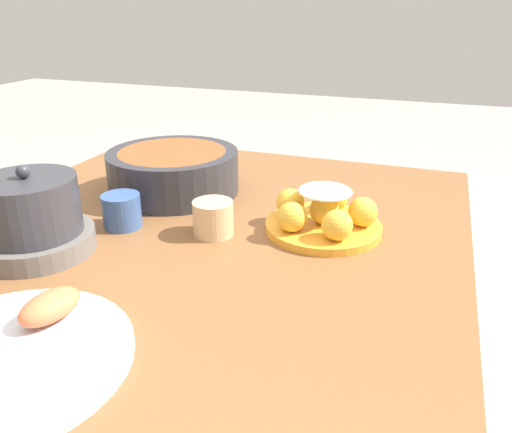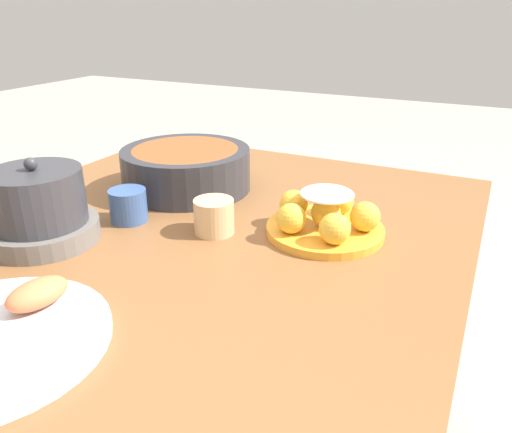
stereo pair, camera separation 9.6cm
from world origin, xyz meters
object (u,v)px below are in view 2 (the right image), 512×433
cake_plate (325,218)px  cup_far (128,205)px  dining_table (189,279)px  serving_bowl (186,168)px  warming_pot (39,209)px  cup_near (214,216)px

cake_plate → cup_far: cake_plate is taller
dining_table → cake_plate: size_ratio=5.40×
dining_table → serving_bowl: bearing=33.2°
serving_bowl → warming_pot: size_ratio=1.47×
cake_plate → warming_pot: (-0.27, 0.47, 0.03)m
cup_far → serving_bowl: bearing=-0.0°
serving_bowl → cup_near: bearing=-134.8°
cup_near → warming_pot: bearing=123.0°
dining_table → cake_plate: 0.30m
dining_table → cup_near: (0.04, -0.04, 0.13)m
cup_far → warming_pot: warming_pot is taller
warming_pot → cake_plate: bearing=-60.5°
cup_near → cup_far: 0.19m
cup_near → cake_plate: bearing=-65.7°
dining_table → warming_pot: warming_pot is taller
warming_pot → cup_near: bearing=-57.0°
cake_plate → serving_bowl: serving_bowl is taller
cup_far → warming_pot: 0.17m
cake_plate → warming_pot: warming_pot is taller
serving_bowl → cup_far: size_ratio=3.99×
cake_plate → serving_bowl: size_ratio=0.75×
cup_near → cup_far: bearing=98.9°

